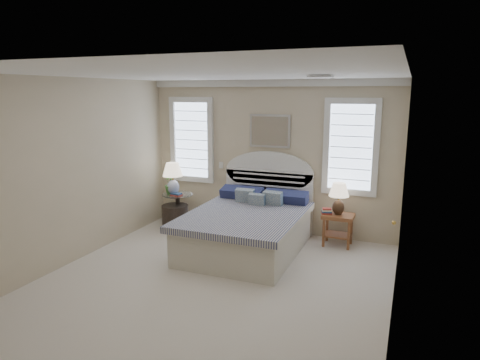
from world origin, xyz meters
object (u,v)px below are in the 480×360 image
at_px(floor_pot, 175,217).
at_px(lamp_left, 173,175).
at_px(bed, 249,226).
at_px(lamp_right, 339,195).
at_px(nightstand_right, 338,223).
at_px(side_table_left, 178,207).

distance_m(floor_pot, lamp_left, 0.78).
bearing_deg(floor_pot, bed, -16.17).
distance_m(bed, lamp_left, 1.89).
bearing_deg(lamp_right, nightstand_right, -26.37).
height_order(bed, floor_pot, bed).
height_order(side_table_left, nightstand_right, side_table_left).
bearing_deg(lamp_right, bed, -151.66).
distance_m(side_table_left, nightstand_right, 2.95).
height_order(floor_pot, lamp_left, lamp_left).
height_order(side_table_left, lamp_right, lamp_right).
distance_m(nightstand_right, lamp_left, 3.07).
xyz_separation_m(nightstand_right, lamp_right, (-0.01, 0.00, 0.47)).
xyz_separation_m(side_table_left, lamp_right, (2.94, 0.10, 0.47)).
height_order(side_table_left, floor_pot, side_table_left).
relative_size(nightstand_right, lamp_left, 0.89).
bearing_deg(lamp_left, bed, -17.70).
bearing_deg(floor_pot, nightstand_right, 4.18).
bearing_deg(bed, lamp_right, 28.34).
distance_m(nightstand_right, lamp_right, 0.47).
xyz_separation_m(nightstand_right, lamp_left, (-3.01, -0.15, 0.61)).
bearing_deg(side_table_left, bed, -19.74).
bearing_deg(lamp_left, lamp_right, 2.88).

